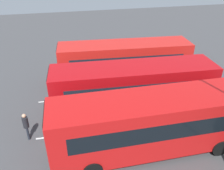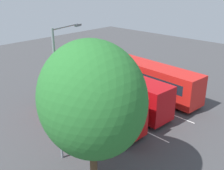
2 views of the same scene
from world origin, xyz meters
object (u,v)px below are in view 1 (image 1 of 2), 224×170
at_px(bus_center_left, 133,87).
at_px(bus_center_right, 153,122).
at_px(pedestrian, 26,124).
at_px(bus_far_left, 124,61).

xyz_separation_m(bus_center_left, bus_center_right, (0.15, 3.77, 0.00)).
bearing_deg(bus_center_left, pedestrian, 15.69).
distance_m(bus_center_right, pedestrian, 7.08).
bearing_deg(bus_center_right, pedestrian, -18.56).
bearing_deg(bus_center_left, bus_center_right, 91.74).
height_order(bus_far_left, bus_center_right, same).
height_order(bus_far_left, pedestrian, bus_far_left).
distance_m(bus_far_left, bus_center_right, 8.12).
bearing_deg(bus_center_right, bus_far_left, -94.41).
relative_size(bus_center_left, pedestrian, 6.13).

